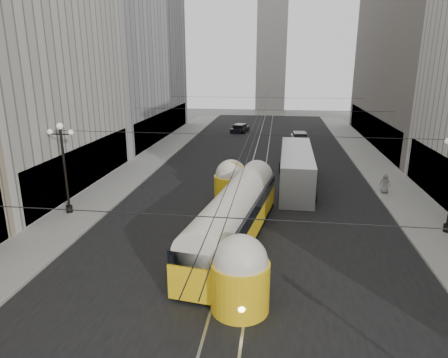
% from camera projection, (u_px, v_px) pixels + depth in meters
% --- Properties ---
extents(road, '(20.00, 85.00, 0.02)m').
position_uv_depth(road, '(258.00, 169.00, 40.54)').
color(road, black).
rests_on(road, ground).
extents(sidewalk_left, '(4.00, 72.00, 0.15)m').
position_uv_depth(sidewalk_left, '(154.00, 157.00, 45.40)').
color(sidewalk_left, gray).
rests_on(sidewalk_left, ground).
extents(sidewalk_right, '(4.00, 72.00, 0.15)m').
position_uv_depth(sidewalk_right, '(373.00, 164.00, 42.30)').
color(sidewalk_right, gray).
rests_on(sidewalk_right, ground).
extents(rail_left, '(0.12, 85.00, 0.04)m').
position_uv_depth(rail_left, '(251.00, 168.00, 40.64)').
color(rail_left, gray).
rests_on(rail_left, ground).
extents(rail_right, '(0.12, 85.00, 0.04)m').
position_uv_depth(rail_right, '(265.00, 169.00, 40.45)').
color(rail_right, gray).
rests_on(rail_right, ground).
extents(building_left_far, '(12.60, 28.60, 28.60)m').
position_uv_depth(building_left_far, '(118.00, 32.00, 53.84)').
color(building_left_far, '#999999').
rests_on(building_left_far, ground).
extents(building_right_far, '(12.60, 32.60, 32.60)m').
position_uv_depth(building_right_far, '(434.00, 11.00, 48.13)').
color(building_right_far, '#514C47').
rests_on(building_right_far, ground).
extents(distant_tower, '(6.00, 6.00, 31.36)m').
position_uv_depth(distant_tower, '(272.00, 39.00, 81.51)').
color(distant_tower, '#B2AFA8').
rests_on(distant_tower, ground).
extents(lamppost_left_mid, '(1.86, 0.44, 6.37)m').
position_uv_depth(lamppost_left_mid, '(64.00, 163.00, 27.33)').
color(lamppost_left_mid, black).
rests_on(lamppost_left_mid, sidewalk_left).
extents(catenary, '(25.00, 72.00, 0.23)m').
position_uv_depth(catenary, '(260.00, 112.00, 37.92)').
color(catenary, black).
rests_on(catenary, ground).
extents(streetcar, '(4.52, 15.93, 3.52)m').
position_uv_depth(streetcar, '(234.00, 216.00, 23.46)').
color(streetcar, yellow).
rests_on(streetcar, ground).
extents(city_bus, '(2.89, 12.49, 3.16)m').
position_uv_depth(city_bus, '(296.00, 167.00, 34.36)').
color(city_bus, '#ACAFB2').
rests_on(city_bus, ground).
extents(sedan_white_far, '(2.15, 4.70, 1.45)m').
position_uv_depth(sedan_white_far, '(299.00, 138.00, 53.15)').
color(sedan_white_far, '#B9B9B9').
rests_on(sedan_white_far, ground).
extents(sedan_dark_far, '(2.70, 4.43, 1.30)m').
position_uv_depth(sedan_dark_far, '(240.00, 129.00, 61.20)').
color(sedan_dark_far, black).
rests_on(sedan_dark_far, ground).
extents(pedestrian_sidewalk_right, '(0.91, 0.71, 1.64)m').
position_uv_depth(pedestrian_sidewalk_right, '(385.00, 183.00, 32.32)').
color(pedestrian_sidewalk_right, gray).
rests_on(pedestrian_sidewalk_right, sidewalk_right).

